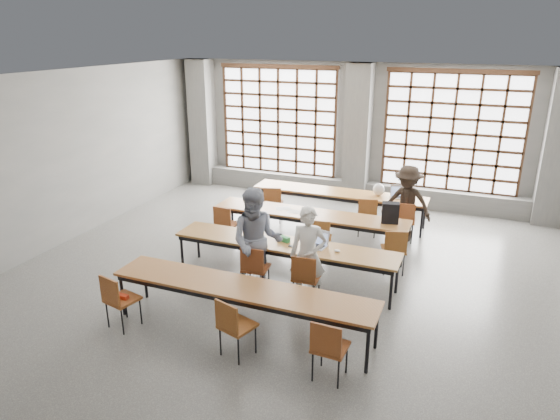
# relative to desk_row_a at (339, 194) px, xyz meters

# --- Properties ---
(floor) EXTENTS (11.00, 11.00, 0.00)m
(floor) POSITION_rel_desk_row_a_xyz_m (-0.01, -3.52, -0.66)
(floor) COLOR #50504E
(floor) RESTS_ON ground
(ceiling) EXTENTS (11.00, 11.00, 0.00)m
(ceiling) POSITION_rel_desk_row_a_xyz_m (-0.01, -3.52, 2.84)
(ceiling) COLOR silver
(ceiling) RESTS_ON floor
(wall_back) EXTENTS (10.00, 0.00, 10.00)m
(wall_back) POSITION_rel_desk_row_a_xyz_m (-0.01, 1.98, 1.09)
(wall_back) COLOR #5D5D5A
(wall_back) RESTS_ON floor
(wall_left) EXTENTS (0.00, 11.00, 11.00)m
(wall_left) POSITION_rel_desk_row_a_xyz_m (-5.01, -3.52, 1.09)
(wall_left) COLOR #5D5D5A
(wall_left) RESTS_ON floor
(column_left) EXTENTS (0.60, 0.55, 3.50)m
(column_left) POSITION_rel_desk_row_a_xyz_m (-4.51, 1.70, 1.09)
(column_left) COLOR #555553
(column_left) RESTS_ON floor
(column_mid) EXTENTS (0.60, 0.55, 3.50)m
(column_mid) POSITION_rel_desk_row_a_xyz_m (-0.01, 1.70, 1.09)
(column_mid) COLOR #555553
(column_mid) RESTS_ON floor
(column_right) EXTENTS (0.60, 0.55, 3.50)m
(column_right) POSITION_rel_desk_row_a_xyz_m (4.49, 1.70, 1.09)
(column_right) COLOR #555553
(column_right) RESTS_ON floor
(window_left) EXTENTS (3.32, 0.12, 3.00)m
(window_left) POSITION_rel_desk_row_a_xyz_m (-2.26, 1.90, 1.24)
(window_left) COLOR white
(window_left) RESTS_ON wall_back
(window_right) EXTENTS (3.32, 0.12, 3.00)m
(window_right) POSITION_rel_desk_row_a_xyz_m (2.24, 1.90, 1.24)
(window_right) COLOR white
(window_right) RESTS_ON wall_back
(sill_ledge) EXTENTS (9.80, 0.35, 0.50)m
(sill_ledge) POSITION_rel_desk_row_a_xyz_m (-0.01, 1.78, -0.41)
(sill_ledge) COLOR #555553
(sill_ledge) RESTS_ON floor
(desk_row_a) EXTENTS (4.00, 0.70, 0.73)m
(desk_row_a) POSITION_rel_desk_row_a_xyz_m (0.00, 0.00, 0.00)
(desk_row_a) COLOR brown
(desk_row_a) RESTS_ON floor
(desk_row_b) EXTENTS (4.00, 0.70, 0.73)m
(desk_row_b) POSITION_rel_desk_row_a_xyz_m (-0.17, -1.60, 0.00)
(desk_row_b) COLOR brown
(desk_row_b) RESTS_ON floor
(desk_row_c) EXTENTS (4.00, 0.70, 0.73)m
(desk_row_c) POSITION_rel_desk_row_a_xyz_m (-0.09, -3.22, 0.00)
(desk_row_c) COLOR brown
(desk_row_c) RESTS_ON floor
(desk_row_d) EXTENTS (4.00, 0.70, 0.73)m
(desk_row_d) POSITION_rel_desk_row_a_xyz_m (-0.09, -4.92, 0.00)
(desk_row_d) COLOR brown
(desk_row_d) RESTS_ON floor
(chair_back_left) EXTENTS (0.52, 0.52, 0.88)m
(chair_back_left) POSITION_rel_desk_row_a_xyz_m (-1.38, -0.63, -0.13)
(chair_back_left) COLOR brown
(chair_back_left) RESTS_ON floor
(chair_back_mid) EXTENTS (0.49, 0.50, 0.88)m
(chair_back_mid) POSITION_rel_desk_row_a_xyz_m (0.82, -0.63, -0.13)
(chair_back_mid) COLOR maroon
(chair_back_mid) RESTS_ON floor
(chair_back_right) EXTENTS (0.45, 0.46, 0.88)m
(chair_back_right) POSITION_rel_desk_row_a_xyz_m (1.61, -0.63, -0.13)
(chair_back_right) COLOR brown
(chair_back_right) RESTS_ON floor
(chair_mid_left) EXTENTS (0.44, 0.45, 0.88)m
(chair_mid_left) POSITION_rel_desk_row_a_xyz_m (-1.77, -2.23, -0.13)
(chair_mid_left) COLOR brown
(chair_mid_left) RESTS_ON floor
(chair_mid_centre) EXTENTS (0.49, 0.50, 0.88)m
(chair_mid_centre) POSITION_rel_desk_row_a_xyz_m (0.25, -2.23, -0.13)
(chair_mid_centre) COLOR brown
(chair_mid_centre) RESTS_ON floor
(chair_mid_right) EXTENTS (0.52, 0.53, 0.88)m
(chair_mid_right) POSITION_rel_desk_row_a_xyz_m (1.66, -2.22, -0.13)
(chair_mid_right) COLOR brown
(chair_mid_right) RESTS_ON floor
(chair_front_left) EXTENTS (0.46, 0.47, 0.88)m
(chair_front_left) POSITION_rel_desk_row_a_xyz_m (-0.38, -3.85, -0.13)
(chair_front_left) COLOR brown
(chair_front_left) RESTS_ON floor
(chair_front_right) EXTENTS (0.44, 0.45, 0.88)m
(chair_front_right) POSITION_rel_desk_row_a_xyz_m (0.52, -3.85, -0.13)
(chair_front_right) COLOR brown
(chair_front_right) RESTS_ON floor
(chair_near_left) EXTENTS (0.50, 0.50, 0.88)m
(chair_near_left) POSITION_rel_desk_row_a_xyz_m (-1.81, -5.54, -0.13)
(chair_near_left) COLOR maroon
(chair_near_left) RESTS_ON floor
(chair_near_mid) EXTENTS (0.53, 0.53, 0.88)m
(chair_near_mid) POSITION_rel_desk_row_a_xyz_m (0.09, -5.54, -0.13)
(chair_near_mid) COLOR brown
(chair_near_mid) RESTS_ON floor
(chair_near_right) EXTENTS (0.44, 0.44, 0.88)m
(chair_near_right) POSITION_rel_desk_row_a_xyz_m (1.41, -5.54, -0.13)
(chair_near_right) COLOR brown
(chair_near_right) RESTS_ON floor
(student_male) EXTENTS (0.67, 0.52, 1.62)m
(student_male) POSITION_rel_desk_row_a_xyz_m (0.51, -3.72, 0.15)
(student_male) COLOR silver
(student_male) RESTS_ON floor
(student_female) EXTENTS (1.05, 0.93, 1.82)m
(student_female) POSITION_rel_desk_row_a_xyz_m (-0.39, -3.72, 0.25)
(student_female) COLOR #182548
(student_female) RESTS_ON floor
(student_back) EXTENTS (1.12, 0.75, 1.62)m
(student_back) POSITION_rel_desk_row_a_xyz_m (1.60, -0.50, 0.14)
(student_back) COLOR black
(student_back) RESTS_ON floor
(laptop_front) EXTENTS (0.41, 0.36, 0.26)m
(laptop_front) POSITION_rel_desk_row_a_xyz_m (0.47, -3.11, 0.13)
(laptop_front) COLOR #BDBCC1
(laptop_front) RESTS_ON desk_row_c
(laptop_back) EXTENTS (0.42, 0.38, 0.26)m
(laptop_back) POSITION_rel_desk_row_a_xyz_m (1.34, 0.11, 0.13)
(laptop_back) COLOR #B8B9BE
(laptop_back) RESTS_ON desk_row_a
(mouse) EXTENTS (0.10, 0.07, 0.04)m
(mouse) POSITION_rel_desk_row_a_xyz_m (0.86, -3.24, 0.08)
(mouse) COLOR white
(mouse) RESTS_ON desk_row_c
(green_box) EXTENTS (0.27, 0.18, 0.09)m
(green_box) POSITION_rel_desk_row_a_xyz_m (-0.14, -3.14, 0.11)
(green_box) COLOR #287B39
(green_box) RESTS_ON desk_row_c
(phone) EXTENTS (0.13, 0.06, 0.01)m
(phone) POSITION_rel_desk_row_a_xyz_m (0.09, -3.32, 0.07)
(phone) COLOR black
(phone) RESTS_ON desk_row_c
(paper_sheet_a) EXTENTS (0.36, 0.34, 0.00)m
(paper_sheet_a) POSITION_rel_desk_row_a_xyz_m (-0.77, -1.55, 0.07)
(paper_sheet_a) COLOR white
(paper_sheet_a) RESTS_ON desk_row_b
(paper_sheet_b) EXTENTS (0.31, 0.23, 0.00)m
(paper_sheet_b) POSITION_rel_desk_row_a_xyz_m (-0.47, -1.65, 0.07)
(paper_sheet_b) COLOR silver
(paper_sheet_b) RESTS_ON desk_row_b
(backpack) EXTENTS (0.35, 0.26, 0.40)m
(backpack) POSITION_rel_desk_row_a_xyz_m (1.43, -1.55, 0.27)
(backpack) COLOR black
(backpack) RESTS_ON desk_row_b
(plastic_bag) EXTENTS (0.32, 0.30, 0.29)m
(plastic_bag) POSITION_rel_desk_row_a_xyz_m (0.90, 0.05, 0.21)
(plastic_bag) COLOR silver
(plastic_bag) RESTS_ON desk_row_a
(red_pouch) EXTENTS (0.20, 0.09, 0.06)m
(red_pouch) POSITION_rel_desk_row_a_xyz_m (-1.79, -5.47, -0.16)
(red_pouch) COLOR #AE2E15
(red_pouch) RESTS_ON chair_near_left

